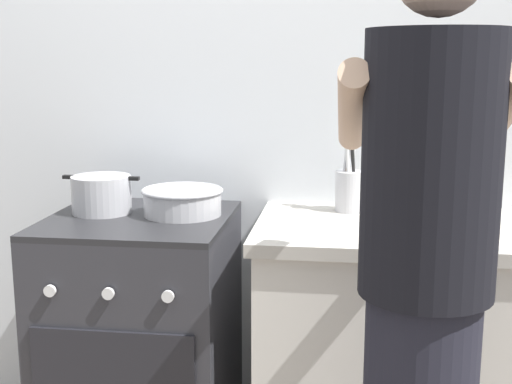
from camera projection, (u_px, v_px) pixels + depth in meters
The scene contains 8 objects.
back_wall at pixel (311, 106), 2.47m from camera, with size 3.20×0.10×2.50m.
countertop at pixel (408, 358), 2.24m from camera, with size 1.00×0.60×0.90m.
stove_range at pixel (143, 343), 2.35m from camera, with size 0.60×0.62×0.90m.
pot at pixel (102, 194), 2.31m from camera, with size 0.27×0.20×0.13m.
mixing_bowl at pixel (182, 200), 2.29m from camera, with size 0.27×0.27×0.09m.
utensil_crock at pixel (350, 182), 2.33m from camera, with size 0.10×0.10×0.33m.
oil_bottle at pixel (478, 200), 2.09m from camera, with size 0.06×0.06×0.22m.
person at pixel (423, 309), 1.54m from camera, with size 0.41×0.50×1.70m.
Camera 1 is at (0.34, -1.99, 1.42)m, focal length 47.80 mm.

